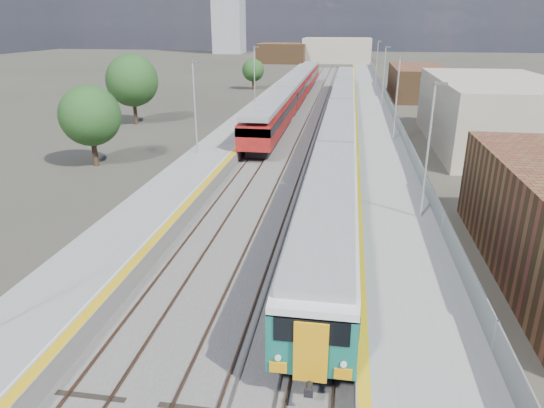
# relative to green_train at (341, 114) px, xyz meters

# --- Properties ---
(ground) EXTENTS (320.00, 320.00, 0.00)m
(ground) POSITION_rel_green_train_xyz_m (-1.50, 2.27, -2.23)
(ground) COLOR #47443A
(ground) RESTS_ON ground
(ballast_bed) EXTENTS (10.50, 155.00, 0.06)m
(ballast_bed) POSITION_rel_green_train_xyz_m (-3.75, 4.77, -2.20)
(ballast_bed) COLOR #565451
(ballast_bed) RESTS_ON ground
(tracks) EXTENTS (8.96, 160.00, 0.17)m
(tracks) POSITION_rel_green_train_xyz_m (-3.15, 6.45, -2.12)
(tracks) COLOR #4C3323
(tracks) RESTS_ON ground
(platform_right) EXTENTS (4.70, 155.00, 8.52)m
(platform_right) POSITION_rel_green_train_xyz_m (3.78, 4.76, -1.70)
(platform_right) COLOR slate
(platform_right) RESTS_ON ground
(platform_left) EXTENTS (4.30, 155.00, 8.52)m
(platform_left) POSITION_rel_green_train_xyz_m (-10.55, 4.76, -1.71)
(platform_left) COLOR slate
(platform_left) RESTS_ON ground
(buildings) EXTENTS (72.00, 185.50, 40.00)m
(buildings) POSITION_rel_green_train_xyz_m (-19.62, 90.87, 8.47)
(buildings) COLOR brown
(buildings) RESTS_ON ground
(green_train) EXTENTS (2.88, 80.07, 3.17)m
(green_train) POSITION_rel_green_train_xyz_m (0.00, 0.00, 0.00)
(green_train) COLOR black
(green_train) RESTS_ON ground
(red_train) EXTENTS (3.08, 62.38, 3.89)m
(red_train) POSITION_rel_green_train_xyz_m (-7.00, 17.93, 0.07)
(red_train) COLOR black
(red_train) RESTS_ON ground
(tree_a) EXTENTS (4.95, 4.95, 6.71)m
(tree_a) POSITION_rel_green_train_xyz_m (-20.09, -15.42, 1.99)
(tree_a) COLOR #382619
(tree_a) RESTS_ON ground
(tree_b) EXTENTS (5.95, 5.95, 8.06)m
(tree_b) POSITION_rel_green_train_xyz_m (-24.10, 1.93, 2.85)
(tree_b) COLOR #382619
(tree_b) RESTS_ON ground
(tree_c) EXTENTS (3.92, 3.92, 5.32)m
(tree_c) POSITION_rel_green_train_xyz_m (-16.42, 35.67, 1.11)
(tree_c) COLOR #382619
(tree_c) RESTS_ON ground
(tree_d) EXTENTS (4.40, 4.40, 5.97)m
(tree_d) POSITION_rel_green_train_xyz_m (19.68, 13.31, 1.52)
(tree_d) COLOR #382619
(tree_d) RESTS_ON ground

